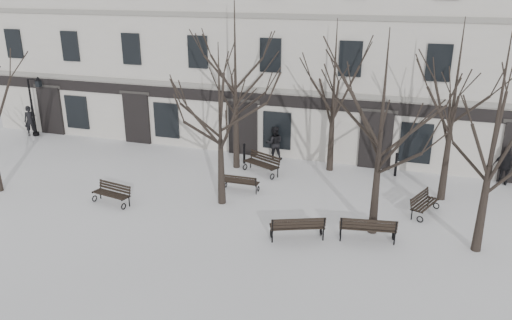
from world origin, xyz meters
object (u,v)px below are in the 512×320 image
at_px(bench_0, 112,193).
at_px(tree_1, 220,107).
at_px(bench_2, 368,228).
at_px(tree_2, 383,111).
at_px(bench_5, 424,203).
at_px(bench_3, 262,163).
at_px(lamp_post, 35,102).
at_px(tree_3, 497,121).
at_px(bench_1, 297,226).
at_px(bench_4, 240,182).

bearing_deg(bench_0, tree_1, 29.59).
bearing_deg(bench_2, tree_2, -107.65).
bearing_deg(bench_5, bench_3, 95.23).
height_order(bench_5, lamp_post, lamp_post).
distance_m(tree_3, bench_0, 14.95).
bearing_deg(bench_1, lamp_post, -46.06).
distance_m(tree_2, bench_3, 8.44).
height_order(bench_4, bench_5, bench_5).
height_order(bench_1, bench_2, bench_2).
bearing_deg(tree_2, bench_4, 160.81).
relative_size(bench_2, bench_5, 1.15).
bearing_deg(bench_0, tree_3, 13.07).
relative_size(tree_3, bench_2, 3.60).
distance_m(bench_0, bench_5, 12.88).
distance_m(tree_3, lamp_post, 25.20).
relative_size(bench_1, lamp_post, 0.56).
bearing_deg(bench_3, tree_2, -11.89).
bearing_deg(lamp_post, tree_1, -21.57).
bearing_deg(bench_5, tree_1, 122.99).
distance_m(bench_1, bench_3, 6.82).
height_order(tree_1, bench_4, tree_1).
height_order(bench_3, lamp_post, lamp_post).
relative_size(tree_1, tree_3, 0.90).
bearing_deg(bench_3, tree_1, -72.19).
bearing_deg(tree_3, tree_1, 174.76).
bearing_deg(tree_1, bench_2, -13.24).
bearing_deg(bench_4, lamp_post, -16.86).
relative_size(tree_3, bench_4, 4.55).
height_order(bench_0, lamp_post, lamp_post).
relative_size(bench_2, lamp_post, 0.57).
xyz_separation_m(tree_3, bench_3, (-9.37, 4.77, -4.16)).
xyz_separation_m(bench_0, bench_1, (8.19, -0.65, 0.06)).
bearing_deg(tree_1, tree_2, -6.13).
bearing_deg(bench_0, bench_5, 24.41).
distance_m(bench_1, lamp_post, 19.73).
relative_size(bench_1, bench_3, 1.01).
distance_m(bench_2, bench_3, 7.77).
relative_size(bench_0, bench_4, 1.10).
height_order(tree_1, tree_3, tree_3).
xyz_separation_m(bench_1, lamp_post, (-18.07, 7.78, 1.57)).
bearing_deg(tree_3, bench_5, 126.44).
height_order(tree_1, bench_3, tree_1).
relative_size(tree_3, bench_1, 3.65).
xyz_separation_m(tree_1, bench_4, (0.33, 1.41, -3.75)).
bearing_deg(bench_4, tree_3, 165.70).
relative_size(tree_3, lamp_post, 2.06).
xyz_separation_m(bench_3, bench_5, (7.56, -2.31, -0.06)).
height_order(tree_3, bench_0, tree_3).
distance_m(bench_2, bench_5, 3.56).
height_order(bench_2, bench_5, bench_2).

